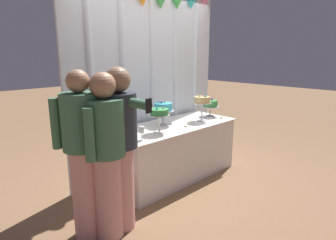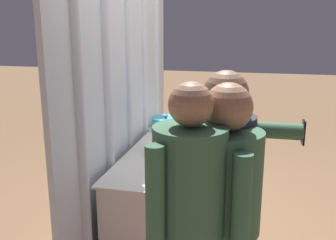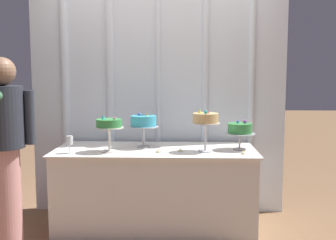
{
  "view_description": "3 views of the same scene",
  "coord_description": "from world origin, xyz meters",
  "px_view_note": "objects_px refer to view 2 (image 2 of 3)",
  "views": [
    {
      "loc": [
        -2.71,
        -2.59,
        1.74
      ],
      "look_at": [
        -0.04,
        0.16,
        0.83
      ],
      "focal_mm": 30.45,
      "sensor_mm": 36.0,
      "label": 1
    },
    {
      "loc": [
        -3.19,
        -0.56,
        1.85
      ],
      "look_at": [
        0.04,
        0.2,
        1.01
      ],
      "focal_mm": 40.99,
      "sensor_mm": 36.0,
      "label": 2
    },
    {
      "loc": [
        0.25,
        -3.83,
        1.51
      ],
      "look_at": [
        0.12,
        0.18,
        1.03
      ],
      "focal_mm": 44.95,
      "sensor_mm": 36.0,
      "label": 3
    }
  ],
  "objects_px": {
    "cake_display_rightmost": "(195,109)",
    "guest_man_dark_suit": "(222,202)",
    "tealight_far_left": "(199,147)",
    "cake_table": "(177,188)",
    "guest_man_pink_jacket": "(189,233)",
    "tealight_near_left": "(196,141)",
    "cake_display_leftmost": "(188,136)",
    "cake_display_midleft": "(166,125)",
    "cake_display_midright": "(199,106)",
    "wine_glass": "(190,169)",
    "tealight_near_right": "(214,126)",
    "guest_girl_blue_dress": "(225,223)"
  },
  "relations": [
    {
      "from": "cake_display_rightmost",
      "to": "guest_man_dark_suit",
      "type": "xyz_separation_m",
      "value": [
        -2.03,
        -0.49,
        -0.06
      ]
    },
    {
      "from": "cake_display_rightmost",
      "to": "tealight_far_left",
      "type": "bearing_deg",
      "value": -167.34
    },
    {
      "from": "cake_table",
      "to": "guest_man_pink_jacket",
      "type": "xyz_separation_m",
      "value": [
        -1.56,
        -0.38,
        0.49
      ]
    },
    {
      "from": "cake_display_rightmost",
      "to": "tealight_near_left",
      "type": "bearing_deg",
      "value": -169.04
    },
    {
      "from": "cake_display_leftmost",
      "to": "tealight_far_left",
      "type": "height_order",
      "value": "cake_display_leftmost"
    },
    {
      "from": "cake_display_leftmost",
      "to": "cake_display_midleft",
      "type": "xyz_separation_m",
      "value": [
        0.29,
        0.24,
        -0.0
      ]
    },
    {
      "from": "cake_display_rightmost",
      "to": "tealight_near_left",
      "type": "xyz_separation_m",
      "value": [
        -0.56,
        -0.11,
        -0.18
      ]
    },
    {
      "from": "cake_display_midright",
      "to": "wine_glass",
      "type": "bearing_deg",
      "value": -174.23
    },
    {
      "from": "cake_display_rightmost",
      "to": "tealight_near_right",
      "type": "relative_size",
      "value": 7.05
    },
    {
      "from": "cake_table",
      "to": "guest_man_pink_jacket",
      "type": "relative_size",
      "value": 1.19
    },
    {
      "from": "cake_display_rightmost",
      "to": "cake_display_midright",
      "type": "bearing_deg",
      "value": -163.05
    },
    {
      "from": "tealight_far_left",
      "to": "guest_man_dark_suit",
      "type": "height_order",
      "value": "guest_man_dark_suit"
    },
    {
      "from": "cake_display_midleft",
      "to": "tealight_near_right",
      "type": "bearing_deg",
      "value": -18.6
    },
    {
      "from": "guest_man_pink_jacket",
      "to": "cake_display_rightmost",
      "type": "bearing_deg",
      "value": 8.75
    },
    {
      "from": "cake_display_midright",
      "to": "guest_girl_blue_dress",
      "type": "relative_size",
      "value": 0.25
    },
    {
      "from": "wine_glass",
      "to": "cake_display_midright",
      "type": "bearing_deg",
      "value": 5.77
    },
    {
      "from": "cake_display_leftmost",
      "to": "guest_man_dark_suit",
      "type": "relative_size",
      "value": 0.22
    },
    {
      "from": "guest_man_pink_jacket",
      "to": "tealight_far_left",
      "type": "bearing_deg",
      "value": 6.88
    },
    {
      "from": "cake_table",
      "to": "wine_glass",
      "type": "xyz_separation_m",
      "value": [
        -0.75,
        -0.24,
        0.5
      ]
    },
    {
      "from": "cake_display_rightmost",
      "to": "tealight_near_right",
      "type": "distance_m",
      "value": 0.28
    },
    {
      "from": "cake_table",
      "to": "cake_display_midleft",
      "type": "distance_m",
      "value": 0.64
    },
    {
      "from": "cake_display_midright",
      "to": "guest_man_pink_jacket",
      "type": "height_order",
      "value": "guest_man_pink_jacket"
    },
    {
      "from": "cake_display_midright",
      "to": "tealight_far_left",
      "type": "bearing_deg",
      "value": -170.73
    },
    {
      "from": "cake_display_leftmost",
      "to": "guest_man_pink_jacket",
      "type": "xyz_separation_m",
      "value": [
        -1.15,
        -0.22,
        -0.14
      ]
    },
    {
      "from": "wine_glass",
      "to": "guest_man_pink_jacket",
      "type": "height_order",
      "value": "guest_man_pink_jacket"
    },
    {
      "from": "tealight_far_left",
      "to": "guest_man_dark_suit",
      "type": "xyz_separation_m",
      "value": [
        -1.28,
        -0.32,
        0.12
      ]
    },
    {
      "from": "cake_display_midleft",
      "to": "tealight_near_right",
      "type": "distance_m",
      "value": 1.0
    },
    {
      "from": "cake_display_midleft",
      "to": "guest_man_pink_jacket",
      "type": "xyz_separation_m",
      "value": [
        -1.44,
        -0.46,
        -0.14
      ]
    },
    {
      "from": "tealight_near_right",
      "to": "cake_display_rightmost",
      "type": "bearing_deg",
      "value": 91.39
    },
    {
      "from": "wine_glass",
      "to": "guest_man_pink_jacket",
      "type": "relative_size",
      "value": 0.1
    },
    {
      "from": "guest_girl_blue_dress",
      "to": "cake_display_midright",
      "type": "bearing_deg",
      "value": 12.65
    },
    {
      "from": "cake_table",
      "to": "cake_display_midleft",
      "type": "height_order",
      "value": "cake_display_midleft"
    },
    {
      "from": "cake_display_rightmost",
      "to": "guest_girl_blue_dress",
      "type": "xyz_separation_m",
      "value": [
        -2.21,
        -0.52,
        -0.09
      ]
    },
    {
      "from": "cake_display_midleft",
      "to": "cake_display_midright",
      "type": "height_order",
      "value": "cake_display_midright"
    },
    {
      "from": "guest_man_dark_suit",
      "to": "cake_table",
      "type": "bearing_deg",
      "value": 22.41
    },
    {
      "from": "tealight_near_right",
      "to": "guest_girl_blue_dress",
      "type": "xyz_separation_m",
      "value": [
        -2.21,
        -0.31,
        0.09
      ]
    },
    {
      "from": "cake_display_rightmost",
      "to": "tealight_near_right",
      "type": "height_order",
      "value": "cake_display_rightmost"
    },
    {
      "from": "tealight_near_right",
      "to": "guest_man_pink_jacket",
      "type": "xyz_separation_m",
      "value": [
        -2.36,
        -0.15,
        0.1
      ]
    },
    {
      "from": "cake_display_midright",
      "to": "tealight_near_right",
      "type": "relative_size",
      "value": 9.82
    },
    {
      "from": "cake_table",
      "to": "guest_man_dark_suit",
      "type": "bearing_deg",
      "value": -157.59
    },
    {
      "from": "cake_table",
      "to": "tealight_near_left",
      "type": "xyz_separation_m",
      "value": [
        0.24,
        -0.13,
        0.39
      ]
    },
    {
      "from": "tealight_near_left",
      "to": "tealight_near_right",
      "type": "bearing_deg",
      "value": -10.52
    },
    {
      "from": "cake_display_rightmost",
      "to": "guest_girl_blue_dress",
      "type": "height_order",
      "value": "guest_girl_blue_dress"
    },
    {
      "from": "cake_display_midleft",
      "to": "wine_glass",
      "type": "relative_size",
      "value": 2.14
    },
    {
      "from": "cake_display_midright",
      "to": "cake_display_leftmost",
      "type": "bearing_deg",
      "value": -177.15
    },
    {
      "from": "tealight_near_left",
      "to": "guest_man_pink_jacket",
      "type": "height_order",
      "value": "guest_man_pink_jacket"
    },
    {
      "from": "cake_display_midright",
      "to": "wine_glass",
      "type": "height_order",
      "value": "cake_display_midright"
    },
    {
      "from": "guest_man_dark_suit",
      "to": "tealight_far_left",
      "type": "bearing_deg",
      "value": 14.01
    },
    {
      "from": "cake_display_midleft",
      "to": "tealight_far_left",
      "type": "xyz_separation_m",
      "value": [
        0.16,
        -0.27,
        -0.23
      ]
    },
    {
      "from": "guest_girl_blue_dress",
      "to": "guest_man_pink_jacket",
      "type": "relative_size",
      "value": 0.99
    }
  ]
}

